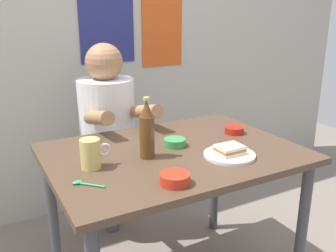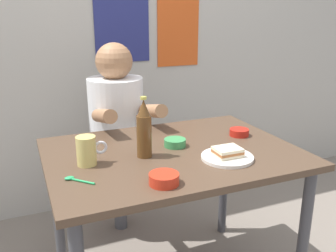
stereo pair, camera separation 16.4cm
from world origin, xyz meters
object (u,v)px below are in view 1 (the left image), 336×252
object	(u,v)px
dining_table	(173,169)
person_seated	(107,115)
stool	(110,180)
beer_bottle	(147,131)
sandwich	(230,149)
beer_mug	(91,154)
sambal_bowl_red	(234,130)
plate_orange	(229,155)

from	to	relation	value
dining_table	person_seated	bearing A→B (deg)	97.97
stool	person_seated	xyz separation A→B (m)	(0.00, -0.01, 0.42)
stool	beer_bottle	world-z (taller)	beer_bottle
person_seated	beer_bottle	bearing A→B (deg)	-94.53
person_seated	sandwich	world-z (taller)	person_seated
person_seated	beer_mug	size ratio (longest dim) A/B	5.71
beer_bottle	beer_mug	bearing A→B (deg)	178.76
person_seated	sandwich	bearing A→B (deg)	-71.86
dining_table	sandwich	size ratio (longest dim) A/B	10.00
sambal_bowl_red	person_seated	bearing A→B (deg)	130.45
plate_orange	beer_mug	world-z (taller)	beer_mug
plate_orange	beer_mug	size ratio (longest dim) A/B	1.75
dining_table	sandwich	distance (m)	0.28
stool	sandwich	distance (m)	0.95
plate_orange	person_seated	bearing A→B (deg)	108.14
beer_mug	beer_bottle	xyz separation A→B (m)	(0.24, -0.01, 0.06)
beer_bottle	dining_table	bearing A→B (deg)	7.31
person_seated	beer_mug	distance (m)	0.70
dining_table	beer_bottle	world-z (taller)	beer_bottle
beer_bottle	sambal_bowl_red	world-z (taller)	beer_bottle
beer_bottle	sambal_bowl_red	distance (m)	0.54
plate_orange	sandwich	size ratio (longest dim) A/B	2.00
dining_table	sambal_bowl_red	distance (m)	0.41
stool	sambal_bowl_red	xyz separation A→B (m)	(0.48, -0.57, 0.41)
stool	person_seated	world-z (taller)	person_seated
plate_orange	sandwich	world-z (taller)	sandwich
person_seated	stool	bearing A→B (deg)	90.00
plate_orange	beer_mug	distance (m)	0.58
beer_bottle	person_seated	bearing A→B (deg)	85.47
beer_mug	sambal_bowl_red	world-z (taller)	beer_mug
dining_table	beer_mug	distance (m)	0.41
person_seated	sambal_bowl_red	world-z (taller)	person_seated
stool	person_seated	bearing A→B (deg)	-90.00
dining_table	person_seated	distance (m)	0.64
person_seated	beer_mug	bearing A→B (deg)	-114.82
beer_mug	sambal_bowl_red	xyz separation A→B (m)	(0.77, 0.07, -0.04)
beer_mug	plate_orange	bearing A→B (deg)	-16.75
beer_mug	stool	bearing A→B (deg)	65.56
dining_table	sandwich	world-z (taller)	sandwich
stool	sambal_bowl_red	distance (m)	0.85
stool	beer_mug	distance (m)	0.84
plate_orange	sambal_bowl_red	world-z (taller)	sambal_bowl_red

